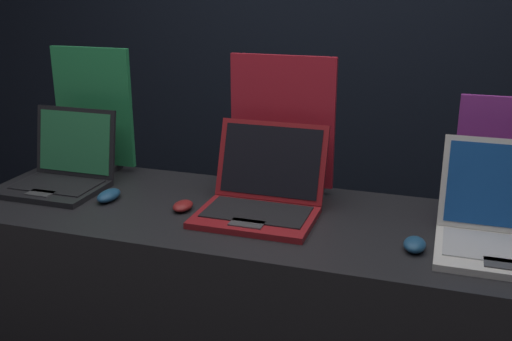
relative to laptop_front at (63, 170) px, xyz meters
name	(u,v)px	position (x,y,z in m)	size (l,w,h in m)	color
wall_back	(342,27)	(0.75, 1.44, 0.42)	(8.00, 0.05, 2.80)	black
display_counter	(254,334)	(0.75, -0.03, -0.52)	(1.99, 0.65, 0.91)	black
laptop_front	(63,170)	(0.00, 0.00, 0.00)	(0.33, 0.31, 0.27)	black
mouse_front	(109,195)	(0.23, -0.07, -0.05)	(0.06, 0.11, 0.04)	navy
promo_stand_front	(94,112)	(0.00, 0.23, 0.17)	(0.33, 0.07, 0.49)	black
laptop_middle	(262,194)	(0.77, -0.02, 0.00)	(0.38, 0.37, 0.27)	maroon
mouse_middle	(183,206)	(0.52, -0.08, -0.05)	(0.06, 0.09, 0.03)	maroon
promo_stand_middle	(282,127)	(0.77, 0.22, 0.17)	(0.38, 0.07, 0.49)	black
laptop_back	(502,227)	(1.50, -0.06, 0.00)	(0.36, 0.35, 0.29)	silver
mouse_back	(415,245)	(1.27, -0.16, -0.05)	(0.06, 0.09, 0.04)	navy
promo_stand_back	(501,159)	(1.50, 0.23, 0.12)	(0.29, 0.07, 0.38)	black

